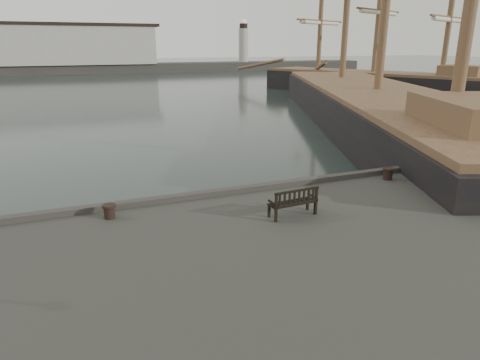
# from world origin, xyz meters

# --- Properties ---
(ground) EXTENTS (400.00, 400.00, 0.00)m
(ground) POSITION_xyz_m (0.00, 0.00, 0.00)
(ground) COLOR black
(ground) RESTS_ON ground
(breakwater) EXTENTS (140.00, 9.50, 12.20)m
(breakwater) POSITION_xyz_m (-4.56, 92.00, 4.30)
(breakwater) COLOR #383530
(breakwater) RESTS_ON ground
(bench) EXTENTS (1.44, 0.57, 0.81)m
(bench) POSITION_xyz_m (0.92, -2.61, 1.82)
(bench) COLOR black
(bench) RESTS_ON quay
(bollard_left) EXTENTS (0.39, 0.39, 0.40)m
(bollard_left) POSITION_xyz_m (-3.94, -0.85, 1.76)
(bollard_left) COLOR black
(bollard_left) RESTS_ON quay
(bollard_right) EXTENTS (0.52, 0.52, 0.42)m
(bollard_right) POSITION_xyz_m (5.77, -0.83, 1.77)
(bollard_right) COLOR black
(bollard_right) RESTS_ON quay
(tall_ship_main) EXTENTS (24.87, 44.47, 33.28)m
(tall_ship_main) POSITION_xyz_m (17.62, 14.61, 0.83)
(tall_ship_main) COLOR black
(tall_ship_main) RESTS_ON ground
(tall_ship_far) EXTENTS (18.24, 30.54, 26.13)m
(tall_ship_far) POSITION_xyz_m (32.17, 33.53, 0.86)
(tall_ship_far) COLOR black
(tall_ship_far) RESTS_ON ground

